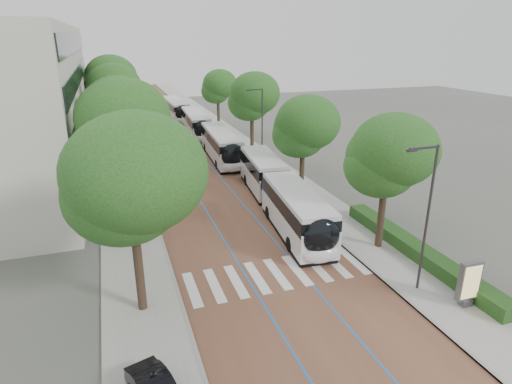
% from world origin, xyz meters
% --- Properties ---
extents(ground, '(160.00, 160.00, 0.00)m').
position_xyz_m(ground, '(0.00, 0.00, 0.00)').
color(ground, '#51544C').
rests_on(ground, ground).
extents(road, '(11.00, 140.00, 0.02)m').
position_xyz_m(road, '(0.00, 40.00, 0.01)').
color(road, brown).
rests_on(road, ground).
extents(sidewalk_left, '(4.00, 140.00, 0.12)m').
position_xyz_m(sidewalk_left, '(-7.50, 40.00, 0.06)').
color(sidewalk_left, '#9B9792').
rests_on(sidewalk_left, ground).
extents(sidewalk_right, '(4.00, 140.00, 0.12)m').
position_xyz_m(sidewalk_right, '(7.50, 40.00, 0.06)').
color(sidewalk_right, '#9B9792').
rests_on(sidewalk_right, ground).
extents(kerb_left, '(0.20, 140.00, 0.14)m').
position_xyz_m(kerb_left, '(-5.60, 40.00, 0.06)').
color(kerb_left, gray).
rests_on(kerb_left, ground).
extents(kerb_right, '(0.20, 140.00, 0.14)m').
position_xyz_m(kerb_right, '(5.60, 40.00, 0.06)').
color(kerb_right, gray).
rests_on(kerb_right, ground).
extents(zebra_crossing, '(10.55, 3.60, 0.01)m').
position_xyz_m(zebra_crossing, '(0.20, 1.00, 0.03)').
color(zebra_crossing, silver).
rests_on(zebra_crossing, ground).
extents(lane_line_left, '(0.12, 126.00, 0.01)m').
position_xyz_m(lane_line_left, '(-1.60, 40.00, 0.02)').
color(lane_line_left, '#2262AB').
rests_on(lane_line_left, road).
extents(lane_line_right, '(0.12, 126.00, 0.01)m').
position_xyz_m(lane_line_right, '(1.60, 40.00, 0.02)').
color(lane_line_right, '#2262AB').
rests_on(lane_line_right, road).
extents(hedge, '(1.20, 14.00, 0.80)m').
position_xyz_m(hedge, '(9.10, 0.00, 0.52)').
color(hedge, '#1B4016').
rests_on(hedge, sidewalk_right).
extents(streetlight_near, '(1.82, 0.20, 8.00)m').
position_xyz_m(streetlight_near, '(6.62, -3.00, 4.82)').
color(streetlight_near, '#323235').
rests_on(streetlight_near, sidewalk_right).
extents(streetlight_far, '(1.82, 0.20, 8.00)m').
position_xyz_m(streetlight_far, '(6.62, 22.00, 4.82)').
color(streetlight_far, '#323235').
rests_on(streetlight_far, sidewalk_right).
extents(lamp_post_left, '(0.14, 0.14, 8.00)m').
position_xyz_m(lamp_post_left, '(-6.10, 8.00, 4.12)').
color(lamp_post_left, '#323235').
rests_on(lamp_post_left, sidewalk_left).
extents(trees_left, '(6.49, 61.47, 10.32)m').
position_xyz_m(trees_left, '(-7.50, 25.88, 7.08)').
color(trees_left, black).
rests_on(trees_left, ground).
extents(trees_right, '(5.77, 47.17, 8.75)m').
position_xyz_m(trees_right, '(7.70, 21.37, 5.88)').
color(trees_right, black).
rests_on(trees_right, ground).
extents(lead_bus, '(4.32, 18.55, 3.20)m').
position_xyz_m(lead_bus, '(3.75, 9.30, 1.63)').
color(lead_bus, black).
rests_on(lead_bus, ground).
extents(bus_queued_0, '(3.23, 12.52, 3.20)m').
position_xyz_m(bus_queued_0, '(3.36, 25.58, 1.62)').
color(bus_queued_0, silver).
rests_on(bus_queued_0, ground).
extents(bus_queued_1, '(3.15, 12.51, 3.20)m').
position_xyz_m(bus_queued_1, '(3.23, 38.77, 1.62)').
color(bus_queued_1, silver).
rests_on(bus_queued_1, ground).
extents(bus_queued_2, '(2.78, 12.45, 3.20)m').
position_xyz_m(bus_queued_2, '(2.56, 52.00, 1.62)').
color(bus_queued_2, silver).
rests_on(bus_queued_2, ground).
extents(ad_panel, '(1.19, 0.47, 2.46)m').
position_xyz_m(ad_panel, '(8.05, -5.11, 1.41)').
color(ad_panel, '#59595B').
rests_on(ad_panel, sidewalk_right).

